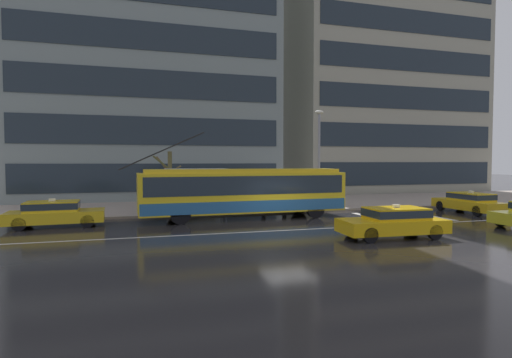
{
  "coord_description": "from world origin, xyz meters",
  "views": [
    {
      "loc": [
        -6.89,
        -18.55,
        3.17
      ],
      "look_at": [
        -0.48,
        4.13,
        2.17
      ],
      "focal_mm": 28.07,
      "sensor_mm": 36.0,
      "label": 1
    }
  ],
  "objects_px": {
    "bus_shelter": "(196,179)",
    "taxi_oncoming_near": "(394,221)",
    "pedestrian_walking_past": "(303,182)",
    "street_lamp": "(319,150)",
    "pedestrian_at_shelter": "(181,185)",
    "trolleybus": "(244,191)",
    "street_tree_bare": "(169,177)",
    "taxi_cross_traffic": "(469,202)",
    "taxi_queued_behind_bus": "(55,212)",
    "pedestrian_approaching_curb": "(285,186)",
    "pedestrian_waiting_by_pole": "(262,184)"
  },
  "relations": [
    {
      "from": "pedestrian_walking_past",
      "to": "street_lamp",
      "type": "bearing_deg",
      "value": -48.64
    },
    {
      "from": "pedestrian_at_shelter",
      "to": "pedestrian_approaching_curb",
      "type": "height_order",
      "value": "pedestrian_at_shelter"
    },
    {
      "from": "taxi_oncoming_near",
      "to": "street_tree_bare",
      "type": "bearing_deg",
      "value": 125.37
    },
    {
      "from": "trolleybus",
      "to": "pedestrian_waiting_by_pole",
      "type": "bearing_deg",
      "value": 53.1
    },
    {
      "from": "taxi_queued_behind_bus",
      "to": "street_lamp",
      "type": "bearing_deg",
      "value": 9.28
    },
    {
      "from": "trolleybus",
      "to": "taxi_oncoming_near",
      "type": "bearing_deg",
      "value": -57.35
    },
    {
      "from": "taxi_queued_behind_bus",
      "to": "street_tree_bare",
      "type": "xyz_separation_m",
      "value": [
        5.81,
        4.96,
        1.51
      ]
    },
    {
      "from": "taxi_oncoming_near",
      "to": "pedestrian_waiting_by_pole",
      "type": "relative_size",
      "value": 2.24
    },
    {
      "from": "pedestrian_at_shelter",
      "to": "pedestrian_walking_past",
      "type": "distance_m",
      "value": 8.02
    },
    {
      "from": "pedestrian_at_shelter",
      "to": "trolleybus",
      "type": "bearing_deg",
      "value": -48.01
    },
    {
      "from": "pedestrian_approaching_curb",
      "to": "street_tree_bare",
      "type": "bearing_deg",
      "value": 162.88
    },
    {
      "from": "bus_shelter",
      "to": "pedestrian_at_shelter",
      "type": "relative_size",
      "value": 1.96
    },
    {
      "from": "pedestrian_approaching_curb",
      "to": "street_lamp",
      "type": "distance_m",
      "value": 3.2
    },
    {
      "from": "trolleybus",
      "to": "street_lamp",
      "type": "height_order",
      "value": "street_lamp"
    },
    {
      "from": "street_lamp",
      "to": "street_tree_bare",
      "type": "relative_size",
      "value": 1.72
    },
    {
      "from": "trolleybus",
      "to": "taxi_cross_traffic",
      "type": "height_order",
      "value": "trolleybus"
    },
    {
      "from": "bus_shelter",
      "to": "pedestrian_approaching_curb",
      "type": "relative_size",
      "value": 2.02
    },
    {
      "from": "trolleybus",
      "to": "taxi_queued_behind_bus",
      "type": "bearing_deg",
      "value": -178.18
    },
    {
      "from": "trolleybus",
      "to": "pedestrian_at_shelter",
      "type": "height_order",
      "value": "trolleybus"
    },
    {
      "from": "taxi_oncoming_near",
      "to": "street_lamp",
      "type": "xyz_separation_m",
      "value": [
        0.92,
        9.42,
        3.22
      ]
    },
    {
      "from": "taxi_cross_traffic",
      "to": "street_lamp",
      "type": "bearing_deg",
      "value": 156.93
    },
    {
      "from": "taxi_oncoming_near",
      "to": "pedestrian_waiting_by_pole",
      "type": "height_order",
      "value": "pedestrian_waiting_by_pole"
    },
    {
      "from": "trolleybus",
      "to": "pedestrian_approaching_curb",
      "type": "relative_size",
      "value": 6.46
    },
    {
      "from": "trolleybus",
      "to": "street_lamp",
      "type": "bearing_deg",
      "value": 21.35
    },
    {
      "from": "trolleybus",
      "to": "taxi_cross_traffic",
      "type": "relative_size",
      "value": 2.75
    },
    {
      "from": "taxi_oncoming_near",
      "to": "pedestrian_approaching_curb",
      "type": "height_order",
      "value": "pedestrian_approaching_curb"
    },
    {
      "from": "bus_shelter",
      "to": "street_tree_bare",
      "type": "height_order",
      "value": "street_tree_bare"
    },
    {
      "from": "taxi_cross_traffic",
      "to": "taxi_oncoming_near",
      "type": "distance_m",
      "value": 11.08
    },
    {
      "from": "pedestrian_waiting_by_pole",
      "to": "street_lamp",
      "type": "distance_m",
      "value": 4.34
    },
    {
      "from": "pedestrian_approaching_curb",
      "to": "pedestrian_walking_past",
      "type": "distance_m",
      "value": 1.59
    },
    {
      "from": "bus_shelter",
      "to": "street_tree_bare",
      "type": "xyz_separation_m",
      "value": [
        -1.62,
        0.65,
        0.11
      ]
    },
    {
      "from": "pedestrian_waiting_by_pole",
      "to": "street_tree_bare",
      "type": "relative_size",
      "value": 0.54
    },
    {
      "from": "taxi_oncoming_near",
      "to": "pedestrian_walking_past",
      "type": "bearing_deg",
      "value": 88.98
    },
    {
      "from": "street_lamp",
      "to": "street_tree_bare",
      "type": "bearing_deg",
      "value": 165.19
    },
    {
      "from": "pedestrian_walking_past",
      "to": "street_tree_bare",
      "type": "height_order",
      "value": "street_tree_bare"
    },
    {
      "from": "taxi_cross_traffic",
      "to": "pedestrian_at_shelter",
      "type": "distance_m",
      "value": 18.0
    },
    {
      "from": "taxi_oncoming_near",
      "to": "trolleybus",
      "type": "bearing_deg",
      "value": 122.65
    },
    {
      "from": "street_tree_bare",
      "to": "pedestrian_at_shelter",
      "type": "bearing_deg",
      "value": -60.76
    },
    {
      "from": "street_lamp",
      "to": "trolleybus",
      "type": "bearing_deg",
      "value": -158.65
    },
    {
      "from": "street_lamp",
      "to": "street_tree_bare",
      "type": "xyz_separation_m",
      "value": [
        -9.37,
        2.48,
        -1.71
      ]
    },
    {
      "from": "taxi_cross_traffic",
      "to": "pedestrian_walking_past",
      "type": "distance_m",
      "value": 10.35
    },
    {
      "from": "taxi_cross_traffic",
      "to": "street_lamp",
      "type": "xyz_separation_m",
      "value": [
        -8.53,
        3.63,
        3.22
      ]
    },
    {
      "from": "pedestrian_approaching_curb",
      "to": "pedestrian_walking_past",
      "type": "relative_size",
      "value": 0.93
    },
    {
      "from": "taxi_oncoming_near",
      "to": "bus_shelter",
      "type": "height_order",
      "value": "bus_shelter"
    },
    {
      "from": "bus_shelter",
      "to": "street_tree_bare",
      "type": "bearing_deg",
      "value": 158.0
    },
    {
      "from": "pedestrian_walking_past",
      "to": "taxi_oncoming_near",
      "type": "bearing_deg",
      "value": -91.02
    },
    {
      "from": "taxi_cross_traffic",
      "to": "pedestrian_walking_past",
      "type": "xyz_separation_m",
      "value": [
        -9.27,
        4.47,
        1.12
      ]
    },
    {
      "from": "pedestrian_at_shelter",
      "to": "pedestrian_approaching_curb",
      "type": "bearing_deg",
      "value": -9.36
    },
    {
      "from": "bus_shelter",
      "to": "taxi_oncoming_near",
      "type": "bearing_deg",
      "value": -58.72
    },
    {
      "from": "taxi_cross_traffic",
      "to": "street_tree_bare",
      "type": "height_order",
      "value": "street_tree_bare"
    }
  ]
}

